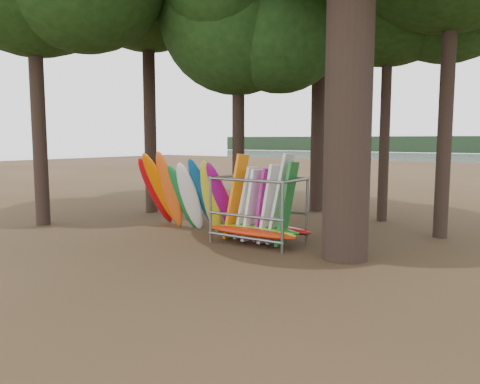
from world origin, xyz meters
The scene contains 4 objects.
ground centered at (0.00, 0.00, 0.00)m, with size 120.00×120.00×0.00m, color #47331E.
oak_5 centered at (-1.46, 3.40, 7.84)m, with size 6.80×6.80×10.81m.
kayak_row centered at (-1.71, 0.61, 1.28)m, with size 3.82×2.11×2.93m.
storage_rack centered at (1.51, 0.41, 0.96)m, with size 3.17×1.51×2.81m.
Camera 1 is at (9.23, -11.54, 3.20)m, focal length 35.00 mm.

